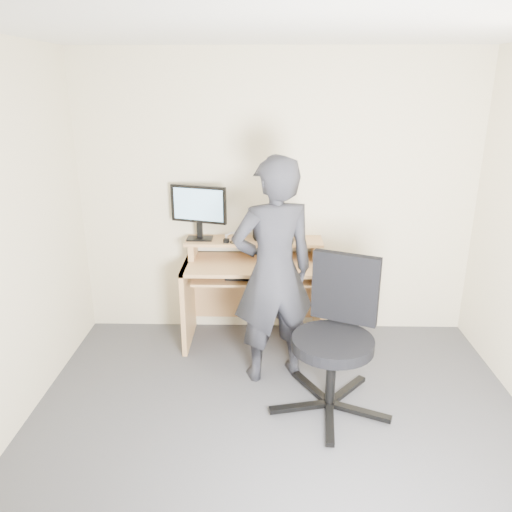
{
  "coord_description": "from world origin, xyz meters",
  "views": [
    {
      "loc": [
        -0.09,
        -2.57,
        2.21
      ],
      "look_at": [
        -0.17,
        1.05,
        0.95
      ],
      "focal_mm": 35.0,
      "sensor_mm": 36.0,
      "label": 1
    }
  ],
  "objects_px": {
    "monitor": "(199,208)",
    "person": "(273,272)",
    "desk": "(254,281)",
    "office_chair": "(337,331)"
  },
  "relations": [
    {
      "from": "person",
      "to": "office_chair",
      "type": "bearing_deg",
      "value": 122.31
    },
    {
      "from": "monitor",
      "to": "desk",
      "type": "bearing_deg",
      "value": 8.83
    },
    {
      "from": "monitor",
      "to": "person",
      "type": "xyz_separation_m",
      "value": [
        0.64,
        -0.7,
        -0.32
      ]
    },
    {
      "from": "desk",
      "to": "office_chair",
      "type": "distance_m",
      "value": 1.17
    },
    {
      "from": "office_chair",
      "to": "monitor",
      "type": "bearing_deg",
      "value": 159.24
    },
    {
      "from": "person",
      "to": "monitor",
      "type": "bearing_deg",
      "value": -65.33
    },
    {
      "from": "office_chair",
      "to": "desk",
      "type": "bearing_deg",
      "value": 144.97
    },
    {
      "from": "office_chair",
      "to": "person",
      "type": "relative_size",
      "value": 0.61
    },
    {
      "from": "desk",
      "to": "monitor",
      "type": "distance_m",
      "value": 0.81
    },
    {
      "from": "office_chair",
      "to": "person",
      "type": "bearing_deg",
      "value": 164.01
    }
  ]
}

